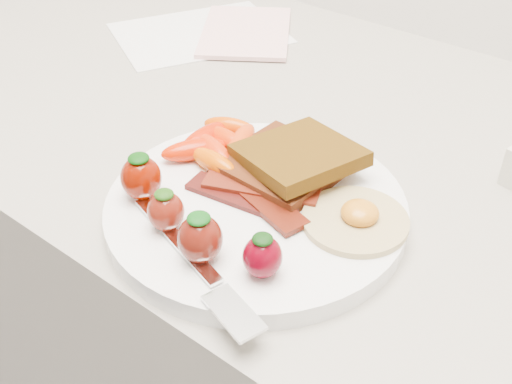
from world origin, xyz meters
The scene contains 10 objects.
plate centered at (0.02, 1.54, 0.91)m, with size 0.27×0.27×0.02m, color white.
toast_lower centered at (0.01, 1.59, 0.93)m, with size 0.10×0.10×0.01m, color black.
toast_upper centered at (0.02, 1.60, 0.94)m, with size 0.10×0.10×0.01m, color black.
fried_egg centered at (0.10, 1.57, 0.92)m, with size 0.09×0.09×0.02m.
bacon_strips centered at (0.01, 1.54, 0.92)m, with size 0.12×0.07×0.01m.
baby_carrots centered at (-0.06, 1.58, 0.93)m, with size 0.09×0.11×0.02m.
strawberries centered at (0.00, 1.47, 0.94)m, with size 0.18×0.06×0.04m.
fork centered at (0.04, 1.44, 0.92)m, with size 0.18×0.08×0.00m.
paper_sheet centered at (-0.30, 1.81, 0.90)m, with size 0.17×0.23×0.00m, color white.
notepad centered at (-0.25, 1.85, 0.91)m, with size 0.12×0.18×0.01m, color #FFC0C1.
Camera 1 is at (0.30, 1.19, 1.27)m, focal length 45.00 mm.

